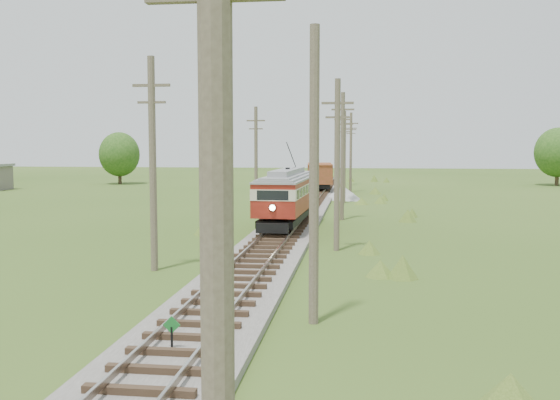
# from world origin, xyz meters

# --- Properties ---
(ground) EXTENTS (260.00, 260.00, 0.00)m
(ground) POSITION_xyz_m (0.00, 0.00, 0.00)
(ground) COLOR #335018
(ground) RESTS_ON ground
(railbed_main) EXTENTS (3.60, 96.00, 0.57)m
(railbed_main) POSITION_xyz_m (0.00, 34.00, 0.19)
(railbed_main) COLOR #605B54
(railbed_main) RESTS_ON ground
(switch_marker) EXTENTS (0.45, 0.06, 1.08)m
(switch_marker) POSITION_xyz_m (-0.20, 1.50, 0.63)
(switch_marker) COLOR black
(switch_marker) RESTS_ON ground
(streetcar) EXTENTS (2.92, 10.91, 4.95)m
(streetcar) POSITION_xyz_m (-0.00, 24.98, 2.37)
(streetcar) COLOR black
(streetcar) RESTS_ON ground
(gondola) EXTENTS (3.28, 8.30, 2.69)m
(gondola) POSITION_xyz_m (0.00, 55.95, 2.02)
(gondola) COLOR black
(gondola) RESTS_ON ground
(gravel_pile) EXTENTS (3.70, 3.93, 1.35)m
(gravel_pile) POSITION_xyz_m (2.94, 47.60, 0.63)
(gravel_pile) COLOR gray
(gravel_pile) RESTS_ON ground
(utility_pole_r_0) EXTENTS (1.60, 0.30, 8.50)m
(utility_pole_r_0) POSITION_xyz_m (3.20, -8.00, 4.37)
(utility_pole_r_0) COLOR brown
(utility_pole_r_0) RESTS_ON ground
(utility_pole_r_1) EXTENTS (0.30, 0.30, 8.80)m
(utility_pole_r_1) POSITION_xyz_m (3.10, 5.00, 4.40)
(utility_pole_r_1) COLOR brown
(utility_pole_r_1) RESTS_ON ground
(utility_pole_r_2) EXTENTS (1.60, 0.30, 8.60)m
(utility_pole_r_2) POSITION_xyz_m (3.30, 18.00, 4.42)
(utility_pole_r_2) COLOR brown
(utility_pole_r_2) RESTS_ON ground
(utility_pole_r_3) EXTENTS (1.60, 0.30, 9.00)m
(utility_pole_r_3) POSITION_xyz_m (3.20, 31.00, 4.63)
(utility_pole_r_3) COLOR brown
(utility_pole_r_3) RESTS_ON ground
(utility_pole_r_4) EXTENTS (1.60, 0.30, 8.40)m
(utility_pole_r_4) POSITION_xyz_m (3.00, 44.00, 4.32)
(utility_pole_r_4) COLOR brown
(utility_pole_r_4) RESTS_ON ground
(utility_pole_r_5) EXTENTS (1.60, 0.30, 8.90)m
(utility_pole_r_5) POSITION_xyz_m (3.40, 57.00, 4.58)
(utility_pole_r_5) COLOR brown
(utility_pole_r_5) RESTS_ON ground
(utility_pole_r_6) EXTENTS (1.60, 0.30, 8.70)m
(utility_pole_r_6) POSITION_xyz_m (3.20, 70.00, 4.47)
(utility_pole_r_6) COLOR brown
(utility_pole_r_6) RESTS_ON ground
(utility_pole_l_a) EXTENTS (1.60, 0.30, 9.00)m
(utility_pole_l_a) POSITION_xyz_m (-4.20, 12.00, 4.63)
(utility_pole_l_a) COLOR brown
(utility_pole_l_a) RESTS_ON ground
(utility_pole_l_b) EXTENTS (1.60, 0.30, 8.60)m
(utility_pole_l_b) POSITION_xyz_m (-4.50, 40.00, 4.42)
(utility_pole_l_b) COLOR brown
(utility_pole_l_b) RESTS_ON ground
(tree_mid_a) EXTENTS (5.46, 5.46, 7.03)m
(tree_mid_a) POSITION_xyz_m (-28.00, 68.00, 4.02)
(tree_mid_a) COLOR #38281C
(tree_mid_a) RESTS_ON ground
(tree_mid_b) EXTENTS (5.88, 5.88, 7.57)m
(tree_mid_b) POSITION_xyz_m (30.00, 72.00, 4.33)
(tree_mid_b) COLOR #38281C
(tree_mid_b) RESTS_ON ground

